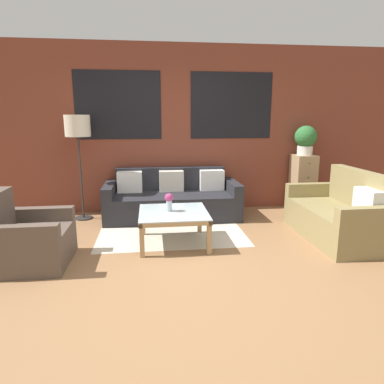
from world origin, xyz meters
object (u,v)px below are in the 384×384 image
drawer_cabinet (303,182)px  potted_plant (306,139)px  armchair_corner (28,240)px  couch_dark (172,200)px  floor_lamp (78,130)px  coffee_table (173,217)px  settee_vintage (339,216)px  flower_vase (169,201)px

drawer_cabinet → potted_plant: potted_plant is taller
armchair_corner → potted_plant: 4.55m
drawer_cabinet → potted_plant: bearing=90.0°
couch_dark → armchair_corner: size_ratio=2.56×
armchair_corner → floor_lamp: bearing=81.0°
drawer_cabinet → coffee_table: bearing=-149.0°
settee_vintage → potted_plant: (0.15, 1.50, 0.93)m
couch_dark → flower_vase: bearing=-95.5°
couch_dark → floor_lamp: bearing=177.3°
coffee_table → drawer_cabinet: (2.38, 1.43, 0.12)m
settee_vintage → drawer_cabinet: (0.15, 1.50, 0.17)m
settee_vintage → coffee_table: settee_vintage is taller
armchair_corner → couch_dark: bearing=44.3°
couch_dark → floor_lamp: size_ratio=1.31×
floor_lamp → potted_plant: size_ratio=3.29×
drawer_cabinet → settee_vintage: bearing=-95.7°
couch_dark → flower_vase: size_ratio=9.20×
couch_dark → coffee_table: bearing=-93.0°
couch_dark → armchair_corner: (-1.71, -1.67, -0.01)m
couch_dark → drawer_cabinet: drawer_cabinet is taller
potted_plant → armchair_corner: bearing=-155.1°
couch_dark → potted_plant: bearing=4.9°
armchair_corner → flower_vase: size_ratio=3.60×
potted_plant → coffee_table: bearing=-149.0°
couch_dark → settee_vintage: settee_vintage is taller
couch_dark → drawer_cabinet: (2.32, 0.20, 0.20)m
couch_dark → settee_vintage: (2.17, -1.30, 0.03)m
flower_vase → drawer_cabinet: bearing=30.0°
armchair_corner → drawer_cabinet: bearing=24.9°
armchair_corner → floor_lamp: (0.28, 1.73, 1.14)m
coffee_table → drawer_cabinet: drawer_cabinet is taller
settee_vintage → potted_plant: potted_plant is taller
couch_dark → potted_plant: 2.52m
floor_lamp → drawer_cabinet: floor_lamp is taller
coffee_table → floor_lamp: floor_lamp is taller
settee_vintage → floor_lamp: 4.01m
floor_lamp → potted_plant: (3.75, 0.13, -0.18)m
floor_lamp → coffee_table: bearing=-43.5°
settee_vintage → potted_plant: 1.77m
potted_plant → flower_vase: size_ratio=2.14×
armchair_corner → coffee_table: size_ratio=0.97×
settee_vintage → flower_vase: (-2.29, 0.09, 0.26)m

